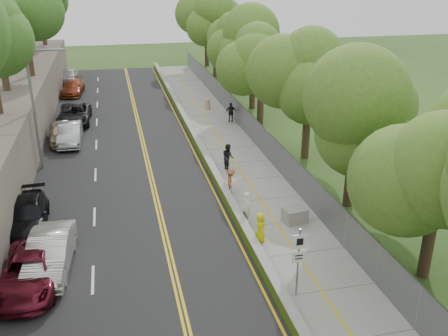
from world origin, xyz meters
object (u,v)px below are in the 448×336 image
(concrete_block, at_px, (295,215))
(person_far, at_px, (231,112))
(car_1, at_px, (50,253))
(car_2, at_px, (30,272))
(painter_0, at_px, (260,227))
(streetlight, at_px, (36,101))
(signpost, at_px, (299,255))
(construction_barrel, at_px, (207,104))

(concrete_block, height_order, person_far, person_far)
(car_1, distance_m, person_far, 24.12)
(car_2, height_order, person_far, person_far)
(painter_0, bearing_deg, streetlight, 39.74)
(streetlight, height_order, car_1, streetlight)
(streetlight, height_order, signpost, streetlight)
(signpost, xyz_separation_m, concrete_block, (2.15, 6.02, -1.52))
(concrete_block, xyz_separation_m, person_far, (1.00, 18.44, 0.46))
(person_far, bearing_deg, painter_0, 85.73)
(concrete_block, height_order, car_1, car_1)
(car_1, bearing_deg, construction_barrel, 68.59)
(streetlight, relative_size, concrete_block, 6.78)
(car_1, relative_size, person_far, 2.90)
(painter_0, height_order, person_far, person_far)
(signpost, bearing_deg, streetlight, 124.08)
(person_far, bearing_deg, concrete_block, 92.20)
(streetlight, bearing_deg, construction_barrel, 41.71)
(car_1, distance_m, car_2, 1.35)
(person_far, bearing_deg, signpost, 87.96)
(signpost, bearing_deg, painter_0, 92.67)
(streetlight, bearing_deg, signpost, -55.92)
(construction_barrel, relative_size, person_far, 0.54)
(streetlight, xyz_separation_m, concrete_block, (13.66, -11.00, -4.20))
(construction_barrel, bearing_deg, person_far, -75.26)
(concrete_block, xyz_separation_m, car_2, (-12.91, -2.89, 0.31))
(streetlight, bearing_deg, car_1, -83.46)
(streetlight, relative_size, car_2, 1.56)
(concrete_block, xyz_separation_m, car_1, (-12.20, -1.75, 0.41))
(construction_barrel, relative_size, car_1, 0.19)
(construction_barrel, distance_m, painter_0, 24.58)
(streetlight, relative_size, signpost, 2.58)
(concrete_block, height_order, painter_0, painter_0)
(car_1, bearing_deg, painter_0, 5.99)
(construction_barrel, bearing_deg, concrete_block, -89.50)
(signpost, distance_m, painter_0, 4.68)
(construction_barrel, bearing_deg, car_1, -115.87)
(concrete_block, relative_size, painter_0, 0.77)
(streetlight, distance_m, painter_0, 17.27)
(signpost, distance_m, person_far, 24.68)
(construction_barrel, xyz_separation_m, car_1, (-12.00, -24.75, 0.34))
(signpost, bearing_deg, person_far, 82.66)
(signpost, bearing_deg, construction_barrel, 86.16)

